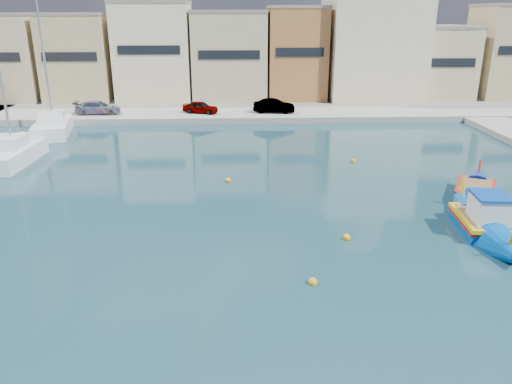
# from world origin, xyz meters

# --- Properties ---
(ground) EXTENTS (160.00, 160.00, 0.00)m
(ground) POSITION_xyz_m (0.00, 0.00, 0.00)
(ground) COLOR #14363E
(ground) RESTS_ON ground
(north_quay) EXTENTS (80.00, 8.00, 0.60)m
(north_quay) POSITION_xyz_m (0.00, 32.00, 0.30)
(north_quay) COLOR gray
(north_quay) RESTS_ON ground
(north_townhouses) EXTENTS (83.20, 7.87, 10.19)m
(north_townhouses) POSITION_xyz_m (6.68, 39.36, 5.00)
(north_townhouses) COLOR tan
(north_townhouses) RESTS_ON ground
(church_block) EXTENTS (10.00, 10.00, 19.10)m
(church_block) POSITION_xyz_m (10.00, 40.00, 8.41)
(church_block) COLOR beige
(church_block) RESTS_ON ground
(parked_cars) EXTENTS (20.79, 2.39, 1.30)m
(parked_cars) POSITION_xyz_m (-10.07, 30.50, 1.21)
(parked_cars) COLOR #4C1919
(parked_cars) RESTS_ON north_quay
(luzzu_blue_cabin) EXTENTS (2.95, 8.72, 3.03)m
(luzzu_blue_cabin) POSITION_xyz_m (6.34, 4.09, 0.37)
(luzzu_blue_cabin) COLOR #004EA9
(luzzu_blue_cabin) RESTS_ON ground
(luzzu_cyan_mid) EXTENTS (5.42, 7.93, 2.36)m
(luzzu_cyan_mid) POSITION_xyz_m (8.11, 8.69, 0.25)
(luzzu_cyan_mid) COLOR #0028AC
(luzzu_cyan_mid) RESTS_ON ground
(yacht_north) EXTENTS (4.51, 9.72, 12.52)m
(yacht_north) POSITION_xyz_m (-20.88, 26.88, 0.49)
(yacht_north) COLOR white
(yacht_north) RESTS_ON ground
(yacht_midnorth) EXTENTS (2.98, 8.89, 12.48)m
(yacht_midnorth) POSITION_xyz_m (-20.26, 18.13, 0.49)
(yacht_midnorth) COLOR white
(yacht_midnorth) RESTS_ON ground
(mooring_buoys) EXTENTS (22.86, 21.71, 0.36)m
(mooring_buoys) POSITION_xyz_m (4.02, 4.03, 0.08)
(mooring_buoys) COLOR gold
(mooring_buoys) RESTS_ON ground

